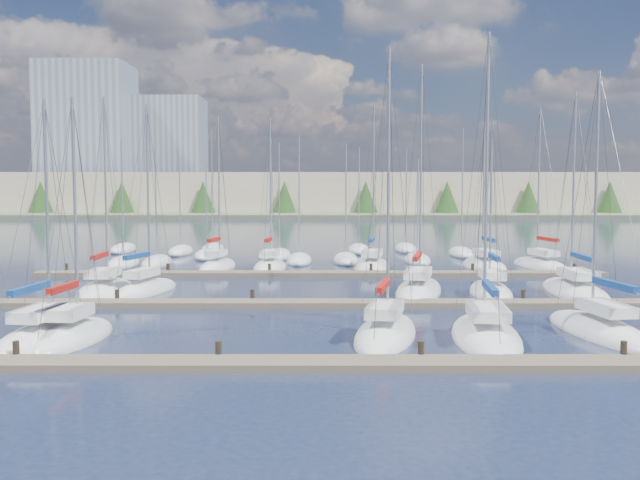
{
  "coord_description": "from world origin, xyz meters",
  "views": [
    {
      "loc": [
        0.04,
        -24.78,
        6.96
      ],
      "look_at": [
        0.0,
        14.0,
        4.0
      ],
      "focal_mm": 40.0,
      "sensor_mm": 36.0,
      "label": 1
    }
  ],
  "objects_px": {
    "sailboat_e": "(486,335)",
    "sailboat_d": "(386,333)",
    "sailboat_b": "(43,337)",
    "sailboat_c": "(73,336)",
    "sailboat_p": "(372,266)",
    "sailboat_m": "(575,291)",
    "sailboat_n": "(218,266)",
    "sailboat_f": "(600,331)",
    "sailboat_o": "(270,267)",
    "sailboat_k": "(419,290)",
    "sailboat_q": "(485,266)",
    "sailboat_r": "(541,265)",
    "sailboat_h": "(105,290)",
    "sailboat_i": "(145,290)",
    "sailboat_l": "(491,292)"
  },
  "relations": [
    {
      "from": "sailboat_b",
      "to": "sailboat_i",
      "type": "distance_m",
      "value": 14.39
    },
    {
      "from": "sailboat_k",
      "to": "sailboat_h",
      "type": "distance_m",
      "value": 20.45
    },
    {
      "from": "sailboat_r",
      "to": "sailboat_b",
      "type": "bearing_deg",
      "value": -146.83
    },
    {
      "from": "sailboat_l",
      "to": "sailboat_r",
      "type": "relative_size",
      "value": 0.81
    },
    {
      "from": "sailboat_r",
      "to": "sailboat_h",
      "type": "relative_size",
      "value": 1.07
    },
    {
      "from": "sailboat_b",
      "to": "sailboat_c",
      "type": "relative_size",
      "value": 0.99
    },
    {
      "from": "sailboat_l",
      "to": "sailboat_o",
      "type": "height_order",
      "value": "sailboat_o"
    },
    {
      "from": "sailboat_l",
      "to": "sailboat_c",
      "type": "bearing_deg",
      "value": -144.4
    },
    {
      "from": "sailboat_h",
      "to": "sailboat_o",
      "type": "bearing_deg",
      "value": 52.54
    },
    {
      "from": "sailboat_q",
      "to": "sailboat_o",
      "type": "xyz_separation_m",
      "value": [
        -18.22,
        -0.83,
        0.02
      ]
    },
    {
      "from": "sailboat_q",
      "to": "sailboat_f",
      "type": "height_order",
      "value": "sailboat_f"
    },
    {
      "from": "sailboat_p",
      "to": "sailboat_b",
      "type": "relative_size",
      "value": 1.24
    },
    {
      "from": "sailboat_b",
      "to": "sailboat_d",
      "type": "height_order",
      "value": "sailboat_d"
    },
    {
      "from": "sailboat_p",
      "to": "sailboat_k",
      "type": "bearing_deg",
      "value": -72.66
    },
    {
      "from": "sailboat_e",
      "to": "sailboat_h",
      "type": "distance_m",
      "value": 25.74
    },
    {
      "from": "sailboat_c",
      "to": "sailboat_k",
      "type": "relative_size",
      "value": 0.75
    },
    {
      "from": "sailboat_c",
      "to": "sailboat_h",
      "type": "relative_size",
      "value": 0.87
    },
    {
      "from": "sailboat_c",
      "to": "sailboat_k",
      "type": "bearing_deg",
      "value": 44.22
    },
    {
      "from": "sailboat_d",
      "to": "sailboat_h",
      "type": "bearing_deg",
      "value": 153.2
    },
    {
      "from": "sailboat_l",
      "to": "sailboat_m",
      "type": "relative_size",
      "value": 0.85
    },
    {
      "from": "sailboat_f",
      "to": "sailboat_o",
      "type": "relative_size",
      "value": 0.97
    },
    {
      "from": "sailboat_b",
      "to": "sailboat_q",
      "type": "xyz_separation_m",
      "value": [
        26.41,
        28.74,
        -0.0
      ]
    },
    {
      "from": "sailboat_k",
      "to": "sailboat_q",
      "type": "relative_size",
      "value": 1.23
    },
    {
      "from": "sailboat_p",
      "to": "sailboat_m",
      "type": "height_order",
      "value": "sailboat_p"
    },
    {
      "from": "sailboat_k",
      "to": "sailboat_i",
      "type": "distance_m",
      "value": 17.81
    },
    {
      "from": "sailboat_p",
      "to": "sailboat_n",
      "type": "height_order",
      "value": "sailboat_p"
    },
    {
      "from": "sailboat_l",
      "to": "sailboat_r",
      "type": "height_order",
      "value": "sailboat_r"
    },
    {
      "from": "sailboat_k",
      "to": "sailboat_o",
      "type": "height_order",
      "value": "sailboat_k"
    },
    {
      "from": "sailboat_i",
      "to": "sailboat_f",
      "type": "xyz_separation_m",
      "value": [
        24.51,
        -12.95,
        -0.01
      ]
    },
    {
      "from": "sailboat_e",
      "to": "sailboat_d",
      "type": "height_order",
      "value": "sailboat_e"
    },
    {
      "from": "sailboat_n",
      "to": "sailboat_o",
      "type": "relative_size",
      "value": 1.01
    },
    {
      "from": "sailboat_l",
      "to": "sailboat_b",
      "type": "distance_m",
      "value": 27.03
    },
    {
      "from": "sailboat_e",
      "to": "sailboat_m",
      "type": "xyz_separation_m",
      "value": [
        8.91,
        13.68,
        -0.01
      ]
    },
    {
      "from": "sailboat_q",
      "to": "sailboat_m",
      "type": "xyz_separation_m",
      "value": [
        2.47,
        -14.64,
        -0.0
      ]
    },
    {
      "from": "sailboat_e",
      "to": "sailboat_l",
      "type": "bearing_deg",
      "value": 81.73
    },
    {
      "from": "sailboat_d",
      "to": "sailboat_n",
      "type": "bearing_deg",
      "value": 125.07
    },
    {
      "from": "sailboat_n",
      "to": "sailboat_f",
      "type": "bearing_deg",
      "value": -41.78
    },
    {
      "from": "sailboat_d",
      "to": "sailboat_f",
      "type": "xyz_separation_m",
      "value": [
        10.09,
        0.54,
        -0.01
      ]
    },
    {
      "from": "sailboat_c",
      "to": "sailboat_b",
      "type": "bearing_deg",
      "value": -169.19
    },
    {
      "from": "sailboat_k",
      "to": "sailboat_p",
      "type": "bearing_deg",
      "value": 110.8
    },
    {
      "from": "sailboat_o",
      "to": "sailboat_m",
      "type": "bearing_deg",
      "value": -29.93
    },
    {
      "from": "sailboat_q",
      "to": "sailboat_h",
      "type": "relative_size",
      "value": 0.94
    },
    {
      "from": "sailboat_k",
      "to": "sailboat_n",
      "type": "bearing_deg",
      "value": 150.45
    },
    {
      "from": "sailboat_b",
      "to": "sailboat_c",
      "type": "height_order",
      "value": "sailboat_c"
    },
    {
      "from": "sailboat_p",
      "to": "sailboat_h",
      "type": "relative_size",
      "value": 1.07
    },
    {
      "from": "sailboat_c",
      "to": "sailboat_n",
      "type": "relative_size",
      "value": 0.86
    },
    {
      "from": "sailboat_l",
      "to": "sailboat_k",
      "type": "bearing_deg",
      "value": 172.94
    },
    {
      "from": "sailboat_i",
      "to": "sailboat_q",
      "type": "relative_size",
      "value": 1.02
    },
    {
      "from": "sailboat_p",
      "to": "sailboat_k",
      "type": "xyz_separation_m",
      "value": [
        2.03,
        -13.54,
        0.0
      ]
    },
    {
      "from": "sailboat_n",
      "to": "sailboat_f",
      "type": "xyz_separation_m",
      "value": [
        21.75,
        -26.57,
        -0.02
      ]
    }
  ]
}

